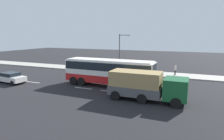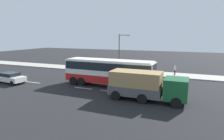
{
  "view_description": "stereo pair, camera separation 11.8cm",
  "coord_description": "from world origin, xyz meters",
  "px_view_note": "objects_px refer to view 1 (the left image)",
  "views": [
    {
      "loc": [
        11.68,
        -22.77,
        6.38
      ],
      "look_at": [
        2.2,
        -0.37,
        2.12
      ],
      "focal_mm": 31.87,
      "sensor_mm": 36.0,
      "label": 1
    },
    {
      "loc": [
        11.57,
        -22.82,
        6.38
      ],
      "look_at": [
        2.2,
        -0.37,
        2.12
      ],
      "focal_mm": 31.87,
      "sensor_mm": 36.0,
      "label": 2
    }
  ],
  "objects_px": {
    "cargo_truck": "(146,85)",
    "car_white_minivan": "(11,77)",
    "pedestrian_at_crossing": "(175,69)",
    "coach_bus": "(109,70)",
    "street_lamp": "(121,50)",
    "pedestrian_near_curb": "(119,66)"
  },
  "relations": [
    {
      "from": "coach_bus",
      "to": "pedestrian_at_crossing",
      "type": "bearing_deg",
      "value": 55.5
    },
    {
      "from": "street_lamp",
      "to": "pedestrian_near_curb",
      "type": "bearing_deg",
      "value": 127.27
    },
    {
      "from": "cargo_truck",
      "to": "car_white_minivan",
      "type": "bearing_deg",
      "value": -179.97
    },
    {
      "from": "cargo_truck",
      "to": "pedestrian_near_curb",
      "type": "xyz_separation_m",
      "value": [
        -7.97,
        13.29,
        -0.47
      ]
    },
    {
      "from": "cargo_truck",
      "to": "pedestrian_at_crossing",
      "type": "distance_m",
      "value": 13.65
    },
    {
      "from": "street_lamp",
      "to": "pedestrian_at_crossing",
      "type": "bearing_deg",
      "value": 8.16
    },
    {
      "from": "coach_bus",
      "to": "street_lamp",
      "type": "xyz_separation_m",
      "value": [
        -1.67,
        8.68,
        1.79
      ]
    },
    {
      "from": "cargo_truck",
      "to": "coach_bus",
      "type": "bearing_deg",
      "value": 146.98
    },
    {
      "from": "cargo_truck",
      "to": "car_white_minivan",
      "type": "relative_size",
      "value": 1.76
    },
    {
      "from": "coach_bus",
      "to": "street_lamp",
      "type": "distance_m",
      "value": 9.02
    },
    {
      "from": "coach_bus",
      "to": "pedestrian_at_crossing",
      "type": "relative_size",
      "value": 7.12
    },
    {
      "from": "pedestrian_near_curb",
      "to": "street_lamp",
      "type": "xyz_separation_m",
      "value": [
        0.75,
        -0.98,
        2.81
      ]
    },
    {
      "from": "pedestrian_at_crossing",
      "to": "cargo_truck",
      "type": "bearing_deg",
      "value": -85.09
    },
    {
      "from": "car_white_minivan",
      "to": "street_lamp",
      "type": "relative_size",
      "value": 0.67
    },
    {
      "from": "pedestrian_at_crossing",
      "to": "street_lamp",
      "type": "height_order",
      "value": "street_lamp"
    },
    {
      "from": "cargo_truck",
      "to": "pedestrian_near_curb",
      "type": "height_order",
      "value": "cargo_truck"
    },
    {
      "from": "pedestrian_at_crossing",
      "to": "street_lamp",
      "type": "bearing_deg",
      "value": -160.56
    },
    {
      "from": "car_white_minivan",
      "to": "cargo_truck",
      "type": "bearing_deg",
      "value": 4.9
    },
    {
      "from": "cargo_truck",
      "to": "pedestrian_at_crossing",
      "type": "bearing_deg",
      "value": 83.71
    },
    {
      "from": "coach_bus",
      "to": "pedestrian_near_curb",
      "type": "height_order",
      "value": "coach_bus"
    },
    {
      "from": "car_white_minivan",
      "to": "pedestrian_at_crossing",
      "type": "bearing_deg",
      "value": 39.09
    },
    {
      "from": "pedestrian_at_crossing",
      "to": "car_white_minivan",
      "type": "bearing_deg",
      "value": -134.57
    }
  ]
}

